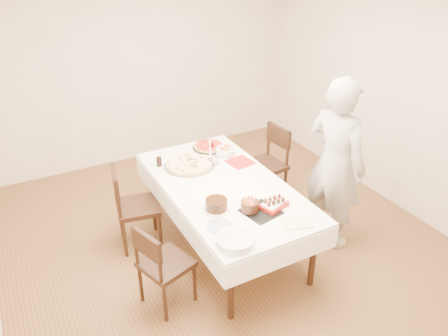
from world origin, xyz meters
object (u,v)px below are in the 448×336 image
pasta_bowl (225,151)px  cola_glass (159,162)px  chair_right_savory (264,166)px  pizza_pepperoni (209,146)px  taper_candle (210,151)px  layer_cake (216,205)px  chair_left_dessert (166,264)px  chair_left_savory (138,207)px  person (335,164)px  dining_table (224,215)px  birthday_cake (250,203)px  pizza_white (189,165)px  strawberry_box (274,204)px

pasta_bowl → cola_glass: bearing=172.3°
chair_right_savory → pasta_bowl: chair_right_savory is taller
pizza_pepperoni → pasta_bowl: size_ratio=1.72×
taper_candle → layer_cake: 0.93m
chair_left_dessert → pasta_bowl: bearing=-155.4°
chair_left_savory → chair_left_dessert: 0.94m
pizza_pepperoni → cola_glass: bearing=-167.9°
person → layer_cake: (-1.32, 0.08, -0.12)m
dining_table → taper_candle: taper_candle is taller
taper_candle → pizza_pepperoni: bearing=65.9°
birthday_cake → chair_left_dessert: bearing=177.1°
chair_right_savory → taper_candle: 0.88m
person → cola_glass: bearing=37.1°
pizza_white → layer_cake: bearing=-98.1°
chair_left_dessert → taper_candle: taper_candle is taller
chair_right_savory → cola_glass: 1.34m
chair_left_dessert → person: size_ratio=0.47×
chair_right_savory → taper_candle: size_ratio=3.29×
chair_left_savory → birthday_cake: chair_left_savory is taller
person → layer_cake: 1.33m
pasta_bowl → taper_candle: taper_candle is taller
pizza_pepperoni → layer_cake: size_ratio=1.45×
dining_table → chair_left_savory: bearing=150.1°
dining_table → strawberry_box: 0.74m
pasta_bowl → taper_candle: 0.28m
chair_left_savory → layer_cake: 1.02m
chair_left_dessert → person: 1.95m
pizza_white → pizza_pepperoni: same height
chair_left_savory → cola_glass: bearing=-135.9°
chair_right_savory → pizza_white: chair_right_savory is taller
chair_left_savory → pizza_pepperoni: 1.14m
chair_right_savory → person: 1.11m
chair_right_savory → pizza_pepperoni: 0.74m
chair_right_savory → birthday_cake: 1.45m
chair_left_savory → person: (1.83, -0.89, 0.46)m
chair_left_savory → birthday_cake: size_ratio=5.48×
chair_right_savory → chair_left_savory: (-1.65, -0.11, -0.02)m
pasta_bowl → layer_cake: size_ratio=0.84×
chair_left_savory → person: bearing=164.6°
cola_glass → strawberry_box: size_ratio=0.41×
chair_right_savory → chair_left_savory: 1.65m
person → chair_left_savory: bearing=48.4°
chair_right_savory → cola_glass: bearing=169.1°
pizza_white → strawberry_box: strawberry_box is taller
taper_candle → dining_table: bearing=-100.5°
chair_left_dessert → pizza_white: (0.69, 1.01, 0.34)m
cola_glass → birthday_cake: (0.42, -1.21, 0.04)m
pizza_pepperoni → pasta_bowl: bearing=-70.1°
dining_table → taper_candle: (0.09, 0.49, 0.52)m
pizza_pepperoni → chair_right_savory: bearing=-23.4°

